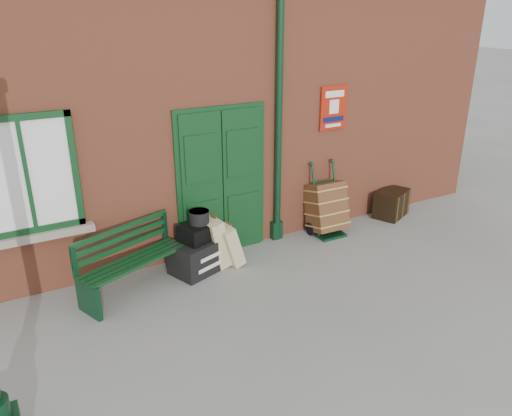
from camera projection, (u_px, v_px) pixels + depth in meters
ground at (290, 288)px, 6.77m from camera, size 80.00×80.00×0.00m
station_building at (186, 91)px, 8.79m from camera, size 10.30×4.30×4.36m
bench at (131, 259)px, 6.57m from camera, size 1.56×0.97×0.93m
houdini_trunk at (203, 253)px, 7.21m from camera, size 1.06×0.80×0.47m
strongbox at (199, 232)px, 7.06m from camera, size 0.61×0.53×0.23m
hatbox at (199, 217)px, 7.02m from camera, size 0.36×0.36×0.19m
suitcase_back at (213, 241)px, 7.28m from camera, size 0.39×0.55×0.75m
suitcase_front at (227, 244)px, 7.30m from camera, size 0.41×0.50×0.65m
porter_trolley at (326, 207)px, 8.26m from camera, size 0.59×0.64×1.19m
dark_trunk at (391, 203)px, 9.03m from camera, size 0.78×0.67×0.48m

